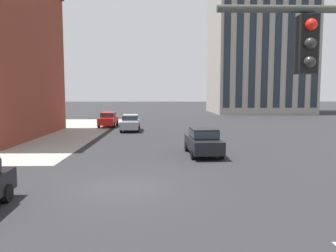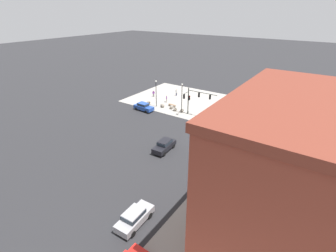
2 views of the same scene
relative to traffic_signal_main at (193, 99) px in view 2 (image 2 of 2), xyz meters
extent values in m
plane|color=#262628|center=(-7.41, 7.45, -3.61)|extent=(320.00, 320.00, 0.00)
cube|color=gray|center=(8.59, -7.05, -3.61)|extent=(20.00, 19.00, 0.02)
cylinder|color=#383D38|center=(1.24, -0.22, -3.36)|extent=(0.32, 0.32, 0.50)
cylinder|color=#383D38|center=(1.24, -0.22, -0.83)|extent=(0.20, 0.20, 5.57)
cylinder|color=#383D38|center=(-1.82, -0.22, 1.46)|extent=(6.11, 0.12, 0.12)
cylinder|color=#383D38|center=(1.24, 0.68, 1.16)|extent=(0.11, 1.80, 0.11)
cube|color=black|center=(-1.11, -0.22, 0.91)|extent=(0.28, 0.28, 0.90)
sphere|color=red|center=(-1.11, -0.38, 1.19)|extent=(0.18, 0.18, 0.18)
sphere|color=#282828|center=(-1.11, -0.38, 0.91)|extent=(0.18, 0.18, 0.18)
sphere|color=#282828|center=(-1.11, -0.38, 0.63)|extent=(0.18, 0.18, 0.18)
cube|color=black|center=(-3.46, -0.22, 0.91)|extent=(0.28, 0.28, 0.90)
sphere|color=red|center=(-3.46, -0.38, 1.19)|extent=(0.18, 0.18, 0.18)
sphere|color=#282828|center=(-3.46, -0.38, 0.91)|extent=(0.18, 0.18, 0.18)
sphere|color=#282828|center=(-3.46, -0.38, 0.63)|extent=(0.18, 0.18, 0.18)
cube|color=black|center=(1.04, -0.22, -0.14)|extent=(0.28, 0.28, 0.90)
sphere|color=red|center=(0.88, -0.22, 0.14)|extent=(0.18, 0.18, 0.18)
sphere|color=#282828|center=(0.88, -0.22, -0.14)|extent=(0.18, 0.18, 0.18)
sphere|color=#282828|center=(0.88, -0.22, -0.42)|extent=(0.18, 0.18, 0.18)
cube|color=black|center=(1.24, 1.48, 0.61)|extent=(0.28, 0.28, 0.90)
sphere|color=red|center=(1.24, 1.32, 0.89)|extent=(0.18, 0.18, 0.18)
sphere|color=#282828|center=(1.24, 1.32, 0.61)|extent=(0.18, 0.18, 0.18)
sphere|color=#282828|center=(1.24, 1.32, 0.33)|extent=(0.18, 0.18, 0.18)
sphere|color=gray|center=(2.68, -0.26, -3.25)|extent=(0.72, 0.72, 0.72)
sphere|color=gray|center=(4.23, -0.06, -3.25)|extent=(0.72, 0.72, 0.72)
sphere|color=gray|center=(5.55, -0.54, -3.25)|extent=(0.72, 0.72, 0.72)
sphere|color=gray|center=(7.58, -0.22, -3.25)|extent=(0.72, 0.72, 0.72)
sphere|color=gray|center=(7.91, -0.40, -3.25)|extent=(0.72, 0.72, 0.72)
sphere|color=gray|center=(11.44, -0.19, -3.25)|extent=(0.72, 0.72, 0.72)
cube|color=#8E6B4C|center=(6.18, -1.82, -3.17)|extent=(1.82, 0.58, 0.10)
cube|color=gray|center=(5.49, -1.78, -3.41)|extent=(0.26, 0.42, 0.39)
cube|color=gray|center=(6.88, -1.86, -3.41)|extent=(0.26, 0.42, 0.39)
cylinder|color=gray|center=(8.72, -3.34, -3.20)|extent=(0.13, 0.13, 0.82)
cylinder|color=gray|center=(8.83, -3.49, -3.20)|extent=(0.13, 0.13, 0.82)
cube|color=purple|center=(8.77, -3.41, -2.50)|extent=(0.37, 0.39, 0.58)
cylinder|color=purple|center=(8.63, -3.24, -2.47)|extent=(0.09, 0.09, 0.55)
cylinder|color=purple|center=(8.92, -3.59, -2.47)|extent=(0.09, 0.09, 0.55)
sphere|color=tan|center=(8.77, -3.41, -2.07)|extent=(0.22, 0.22, 0.22)
cylinder|color=#232847|center=(9.55, -8.67, -3.21)|extent=(0.13, 0.13, 0.79)
cylinder|color=#232847|center=(9.39, -8.75, -3.21)|extent=(0.13, 0.13, 0.79)
cube|color=white|center=(9.47, -8.71, -2.53)|extent=(0.39, 0.32, 0.56)
cylinder|color=white|center=(9.68, -8.61, -2.51)|extent=(0.09, 0.09, 0.53)
cylinder|color=white|center=(9.26, -8.81, -2.51)|extent=(0.09, 0.09, 0.53)
sphere|color=brown|center=(9.47, -8.71, -2.12)|extent=(0.21, 0.21, 0.21)
cylinder|color=#333333|center=(13.59, -4.91, -3.23)|extent=(0.13, 0.13, 0.77)
cylinder|color=#333333|center=(13.74, -4.82, -3.23)|extent=(0.13, 0.13, 0.77)
cube|color=purple|center=(13.66, -4.86, -2.57)|extent=(0.39, 0.35, 0.54)
cylinder|color=purple|center=(13.47, -4.99, -2.54)|extent=(0.09, 0.09, 0.52)
cylinder|color=purple|center=(13.85, -4.74, -2.54)|extent=(0.09, 0.09, 0.52)
sphere|color=brown|center=(13.66, -4.86, -2.17)|extent=(0.21, 0.21, 0.21)
cylinder|color=black|center=(2.59, 0.07, -0.67)|extent=(0.14, 0.14, 5.87)
sphere|color=white|center=(2.59, 0.07, 2.44)|extent=(0.36, 0.36, 0.36)
cylinder|color=black|center=(9.12, 0.05, -0.85)|extent=(0.14, 0.14, 5.51)
sphere|color=white|center=(9.12, 0.05, 2.08)|extent=(0.36, 0.36, 0.36)
cube|color=black|center=(-11.89, 4.31, -2.91)|extent=(2.01, 4.49, 0.76)
cube|color=black|center=(-11.90, 4.46, -2.23)|extent=(1.62, 2.19, 0.60)
cube|color=#232D38|center=(-11.90, 4.46, -2.23)|extent=(1.66, 2.28, 0.40)
cylinder|color=black|center=(-10.98, 3.00, -3.29)|extent=(0.26, 0.65, 0.64)
cylinder|color=black|center=(-12.64, 2.90, -3.29)|extent=(0.26, 0.65, 0.64)
cylinder|color=black|center=(-11.13, 5.72, -3.29)|extent=(0.26, 0.65, 0.64)
cylinder|color=black|center=(-12.80, 5.62, -3.29)|extent=(0.26, 0.65, 0.64)
cube|color=silver|center=(-5.80, -18.62, -2.91)|extent=(2.12, 4.53, 0.76)
cube|color=silver|center=(-5.81, -18.77, -2.23)|extent=(1.67, 2.23, 0.60)
cube|color=#232D38|center=(-5.81, -18.77, -2.23)|extent=(1.71, 2.32, 0.40)
cylinder|color=black|center=(-6.52, -17.19, -3.29)|extent=(0.27, 0.66, 0.64)
cylinder|color=black|center=(-4.85, -17.33, -3.29)|extent=(0.27, 0.66, 0.64)
cylinder|color=black|center=(-6.75, -19.90, -3.29)|extent=(0.27, 0.66, 0.64)
cylinder|color=black|center=(-5.08, -20.05, -3.29)|extent=(0.27, 0.66, 0.64)
cube|color=gold|center=(-17.90, 10.96, -2.91)|extent=(4.40, 1.76, 0.76)
cube|color=gold|center=(-18.05, 10.96, -2.23)|extent=(2.11, 1.50, 0.60)
cube|color=#232D38|center=(-18.05, 10.96, -2.23)|extent=(2.20, 1.53, 0.40)
cylinder|color=black|center=(-16.54, 11.80, -3.29)|extent=(0.64, 0.22, 0.64)
cylinder|color=black|center=(-16.54, 10.13, -3.29)|extent=(0.64, 0.22, 0.64)
cylinder|color=black|center=(-19.27, 11.80, -3.29)|extent=(0.64, 0.22, 0.64)
cylinder|color=black|center=(-19.27, 10.13, -3.29)|extent=(0.64, 0.22, 0.64)
cube|color=#1E6B3D|center=(-18.19, 4.32, -2.91)|extent=(4.49, 2.00, 0.76)
cube|color=#1E6B3D|center=(-18.04, 4.32, -2.23)|extent=(2.19, 1.61, 0.60)
cube|color=#232D38|center=(-18.04, 4.32, -2.23)|extent=(2.28, 1.65, 0.40)
cylinder|color=black|center=(-19.60, 3.56, -3.29)|extent=(0.65, 0.25, 0.64)
cylinder|color=black|center=(-19.51, 5.23, -3.29)|extent=(0.65, 0.25, 0.64)
cylinder|color=black|center=(-16.87, 3.42, -3.29)|extent=(0.65, 0.25, 0.64)
cylinder|color=black|center=(-16.78, 5.09, -3.29)|extent=(0.65, 0.25, 0.64)
cube|color=black|center=(-3.16, 14.45, -2.91)|extent=(2.00, 4.49, 0.76)
cube|color=black|center=(-3.15, 14.30, -2.23)|extent=(1.61, 2.19, 0.60)
cube|color=#232D38|center=(-3.15, 14.30, -2.23)|extent=(1.65, 2.28, 0.40)
cylinder|color=black|center=(-4.07, 15.76, -3.29)|extent=(0.26, 0.65, 0.64)
cylinder|color=black|center=(-2.40, 15.85, -3.29)|extent=(0.26, 0.65, 0.64)
cylinder|color=black|center=(-3.92, 13.04, -3.29)|extent=(0.26, 0.65, 0.64)
cylinder|color=black|center=(-2.25, 13.13, -3.29)|extent=(0.26, 0.65, 0.64)
cube|color=#99999E|center=(-8.94, 27.76, -2.91)|extent=(1.92, 4.46, 0.76)
cube|color=#99999E|center=(-8.95, 27.91, -2.23)|extent=(1.57, 2.17, 0.60)
cube|color=#232D38|center=(-8.95, 27.91, -2.23)|extent=(1.61, 2.26, 0.40)
cylinder|color=black|center=(-8.05, 26.42, -3.29)|extent=(0.24, 0.65, 0.64)
cylinder|color=black|center=(-9.73, 26.36, -3.29)|extent=(0.24, 0.65, 0.64)
cylinder|color=black|center=(-8.16, 29.15, -3.29)|extent=(0.24, 0.65, 0.64)
cylinder|color=black|center=(-9.83, 29.09, -3.29)|extent=(0.24, 0.65, 0.64)
cube|color=#23479E|center=(9.82, 3.56, -2.91)|extent=(4.49, 1.99, 0.76)
cube|color=#23479E|center=(9.97, 3.55, -2.23)|extent=(2.19, 1.60, 0.60)
cube|color=#232D38|center=(9.97, 3.55, -2.23)|extent=(2.28, 1.64, 0.40)
cylinder|color=black|center=(8.42, 2.80, -3.29)|extent=(0.65, 0.25, 0.64)
cylinder|color=black|center=(8.51, 4.47, -3.29)|extent=(0.65, 0.25, 0.64)
cylinder|color=black|center=(11.14, 2.65, -3.29)|extent=(0.65, 0.25, 0.64)
cylinder|color=black|center=(11.23, 4.32, -3.29)|extent=(0.65, 0.25, 0.64)
cube|color=#1E2833|center=(-23.20, 15.41, 1.56)|extent=(1.10, 0.08, 1.50)
cube|color=#1E2833|center=(-18.68, 15.41, 1.56)|extent=(1.10, 0.08, 1.50)
cube|color=#1E2833|center=(-23.20, 15.41, 5.00)|extent=(1.10, 0.08, 1.50)
cube|color=#1E2833|center=(-18.68, 15.41, 5.00)|extent=(1.10, 0.08, 1.50)
cube|color=#1E2833|center=(-18.68, 15.41, 8.44)|extent=(1.10, 0.08, 1.50)
camera|label=1|loc=(-5.74, -5.35, 0.14)|focal=34.54mm
camera|label=2|loc=(-22.06, 41.02, 16.13)|focal=26.44mm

